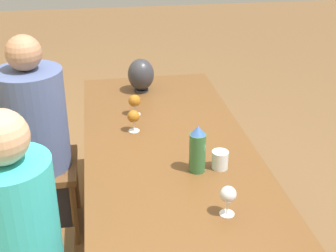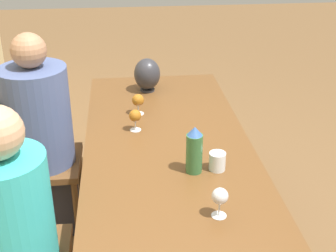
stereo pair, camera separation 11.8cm
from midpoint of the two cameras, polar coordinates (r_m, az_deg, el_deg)
dining_table at (r=2.40m, az=1.68°, el=-4.91°), size 2.21×0.87×0.76m
water_bottle at (r=2.15m, az=4.80°, el=-2.98°), size 0.08×0.08×0.23m
water_tumbler at (r=2.21m, az=7.56°, el=-4.30°), size 0.08×0.08×0.09m
vase at (r=3.06m, az=-1.45°, el=6.31°), size 0.17×0.17×0.22m
wine_glass_0 at (r=2.54m, az=-2.70°, el=1.19°), size 0.07×0.07×0.12m
wine_glass_1 at (r=1.89m, az=8.16°, el=-8.57°), size 0.07×0.07×0.13m
wine_glass_3 at (r=2.74m, az=-2.44°, el=3.11°), size 0.07×0.07×0.13m
chair_far at (r=2.93m, az=-15.18°, el=-3.77°), size 0.44×0.44×0.91m
person_near at (r=2.13m, az=-16.47°, el=-11.58°), size 0.36×0.36×1.21m
person_far at (r=2.84m, az=-13.92°, el=-0.69°), size 0.39×0.39×1.26m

